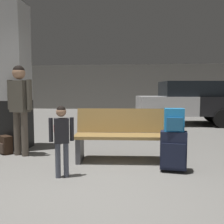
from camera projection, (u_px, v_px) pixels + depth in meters
ground_plane at (114, 136)px, 6.84m from camera, size 18.00×18.00×0.10m
garage_back_wall at (127, 87)px, 15.49m from camera, size 18.00×0.12×2.80m
structural_pillar at (13, 78)px, 5.01m from camera, size 0.57×0.57×2.93m
bench at (122, 135)px, 4.21m from camera, size 1.63×0.62×0.89m
suitcase at (173, 150)px, 3.65m from camera, size 0.40×0.27×0.60m
backpack_bright at (174, 120)px, 3.61m from camera, size 0.29×0.20×0.34m
child at (61, 134)px, 3.38m from camera, size 0.32×0.19×1.00m
adult at (20, 100)px, 4.50m from camera, size 0.54×0.29×1.65m
backpack_dark_floor at (5, 145)px, 4.70m from camera, size 0.32×0.31×0.34m
parked_car_near at (195, 101)px, 8.77m from camera, size 4.27×2.15×1.51m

